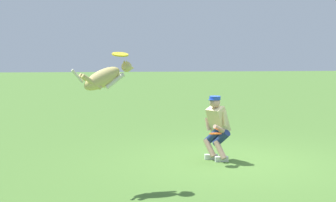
% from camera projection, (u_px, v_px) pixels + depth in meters
% --- Properties ---
extents(ground_plane, '(60.00, 60.00, 0.00)m').
position_uv_depth(ground_plane, '(235.00, 163.00, 10.29)').
color(ground_plane, '#48702E').
extents(person, '(0.56, 0.71, 1.29)m').
position_uv_depth(person, '(217.00, 126.00, 10.41)').
color(person, silver).
rests_on(person, ground_plane).
extents(dog, '(1.01, 0.49, 0.55)m').
position_uv_depth(dog, '(105.00, 78.00, 8.39)').
color(dog, tan).
extents(frisbee_flying, '(0.33, 0.33, 0.08)m').
position_uv_depth(frisbee_flying, '(120.00, 54.00, 8.47)').
color(frisbee_flying, yellow).
extents(frisbee_held, '(0.33, 0.33, 0.05)m').
position_uv_depth(frisbee_held, '(215.00, 134.00, 10.04)').
color(frisbee_held, orange).
rests_on(frisbee_held, person).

